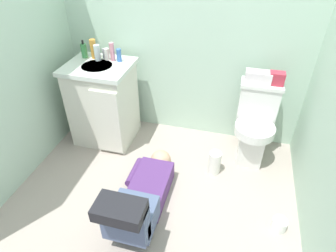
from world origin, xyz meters
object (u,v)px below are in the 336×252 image
(bottle_white, at_px, (107,54))
(paper_towel_roll, at_px, (215,163))
(toilet, at_px, (255,125))
(tissue_box, at_px, (258,77))
(bottle_amber, at_px, (93,49))
(bottle_pink, at_px, (112,52))
(bottle_blue, at_px, (119,55))
(soap_dispenser, at_px, (84,51))
(faucet, at_px, (104,54))
(bottle_clear, at_px, (97,53))
(toilet_paper_roll, at_px, (279,225))
(person_plumber, at_px, (141,197))
(toiletry_bag, at_px, (277,78))
(vanity_cabinet, at_px, (104,103))

(bottle_white, bearing_deg, paper_towel_roll, -18.20)
(bottle_white, bearing_deg, toilet, -1.98)
(tissue_box, bearing_deg, toilet, -63.57)
(bottle_white, bearing_deg, bottle_amber, 175.26)
(tissue_box, distance_m, bottle_amber, 1.52)
(bottle_pink, xyz_separation_m, bottle_blue, (0.06, 0.00, -0.03))
(paper_towel_roll, bearing_deg, soap_dispenser, 164.89)
(bottle_amber, bearing_deg, soap_dispenser, -170.86)
(toilet, distance_m, faucet, 1.55)
(faucet, distance_m, bottle_white, 0.04)
(bottle_clear, bearing_deg, soap_dispenser, 169.86)
(paper_towel_roll, distance_m, toilet_paper_roll, 0.73)
(person_plumber, distance_m, bottle_white, 1.35)
(toiletry_bag, bearing_deg, bottle_amber, -178.97)
(toiletry_bag, height_order, soap_dispenser, soap_dispenser)
(vanity_cabinet, relative_size, bottle_pink, 4.79)
(bottle_white, bearing_deg, tissue_box, 1.72)
(bottle_clear, relative_size, bottle_pink, 0.85)
(bottle_white, distance_m, paper_towel_roll, 1.41)
(bottle_white, xyz_separation_m, paper_towel_roll, (1.12, -0.37, -0.76))
(toilet, height_order, bottle_amber, bottle_amber)
(bottle_white, bearing_deg, bottle_clear, -159.27)
(person_plumber, bearing_deg, bottle_amber, 128.44)
(soap_dispenser, bearing_deg, tissue_box, 1.60)
(tissue_box, xyz_separation_m, bottle_blue, (-1.25, -0.05, 0.08))
(bottle_blue, relative_size, toilet_paper_roll, 1.08)
(person_plumber, relative_size, paper_towel_roll, 4.77)
(vanity_cabinet, distance_m, bottle_blue, 0.50)
(bottle_clear, height_order, bottle_pink, bottle_pink)
(tissue_box, xyz_separation_m, soap_dispenser, (-1.61, -0.04, 0.09))
(vanity_cabinet, height_order, bottle_amber, bottle_amber)
(toilet_paper_roll, bearing_deg, toilet, 107.52)
(faucet, height_order, bottle_white, bottle_white)
(toilet, distance_m, soap_dispenser, 1.73)
(toilet, bearing_deg, faucet, 177.43)
(bottle_clear, relative_size, toilet_paper_roll, 1.33)
(bottle_amber, distance_m, bottle_blue, 0.26)
(toiletry_bag, xyz_separation_m, paper_towel_roll, (-0.40, -0.41, -0.69))
(bottle_pink, distance_m, bottle_blue, 0.07)
(vanity_cabinet, height_order, bottle_white, bottle_white)
(faucet, distance_m, tissue_box, 1.42)
(toiletry_bag, distance_m, soap_dispenser, 1.76)
(faucet, relative_size, paper_towel_roll, 0.45)
(vanity_cabinet, xyz_separation_m, toiletry_bag, (1.56, 0.17, 0.39))
(vanity_cabinet, xyz_separation_m, bottle_blue, (0.16, 0.12, 0.46))
(paper_towel_roll, bearing_deg, bottle_pink, 161.20)
(tissue_box, distance_m, toiletry_bag, 0.15)
(person_plumber, distance_m, bottle_blue, 1.29)
(bottle_clear, bearing_deg, bottle_pink, 9.55)
(toiletry_bag, relative_size, paper_towel_roll, 0.55)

